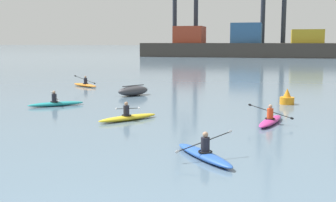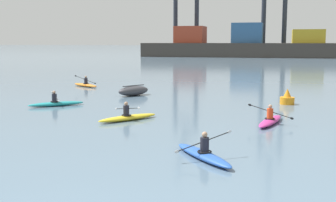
{
  "view_description": "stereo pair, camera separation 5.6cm",
  "coord_description": "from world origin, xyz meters",
  "px_view_note": "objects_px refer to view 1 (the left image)",
  "views": [
    {
      "loc": [
        3.46,
        -6.22,
        3.96
      ],
      "look_at": [
        -2.48,
        16.99,
        0.6
      ],
      "focal_mm": 45.78,
      "sensor_mm": 36.0,
      "label": 1
    },
    {
      "loc": [
        3.52,
        -6.2,
        3.96
      ],
      "look_at": [
        -2.48,
        16.99,
        0.6
      ],
      "focal_mm": 45.78,
      "sensor_mm": 36.0,
      "label": 2
    }
  ],
  "objects_px": {
    "channel_buoy": "(287,99)",
    "kayak_orange": "(85,85)",
    "kayak_blue": "(204,154)",
    "capsized_dinghy": "(133,91)",
    "kayak_yellow": "(128,117)",
    "kayak_magenta": "(270,120)",
    "kayak_teal": "(56,103)",
    "container_barge": "(245,46)"
  },
  "relations": [
    {
      "from": "capsized_dinghy",
      "to": "kayak_orange",
      "type": "bearing_deg",
      "value": 141.59
    },
    {
      "from": "channel_buoy",
      "to": "kayak_magenta",
      "type": "height_order",
      "value": "channel_buoy"
    },
    {
      "from": "kayak_orange",
      "to": "kayak_blue",
      "type": "bearing_deg",
      "value": -55.56
    },
    {
      "from": "capsized_dinghy",
      "to": "kayak_orange",
      "type": "relative_size",
      "value": 0.87
    },
    {
      "from": "capsized_dinghy",
      "to": "kayak_yellow",
      "type": "xyz_separation_m",
      "value": [
        2.97,
        -9.48,
        -0.18
      ]
    },
    {
      "from": "channel_buoy",
      "to": "kayak_orange",
      "type": "bearing_deg",
      "value": 158.87
    },
    {
      "from": "capsized_dinghy",
      "to": "kayak_yellow",
      "type": "relative_size",
      "value": 0.91
    },
    {
      "from": "container_barge",
      "to": "kayak_orange",
      "type": "xyz_separation_m",
      "value": [
        -8.2,
        -75.45,
        -2.57
      ]
    },
    {
      "from": "kayak_magenta",
      "to": "kayak_blue",
      "type": "xyz_separation_m",
      "value": [
        -2.08,
        -6.93,
        0.0
      ]
    },
    {
      "from": "capsized_dinghy",
      "to": "channel_buoy",
      "type": "xyz_separation_m",
      "value": [
        10.84,
        -1.7,
        0.01
      ]
    },
    {
      "from": "kayak_yellow",
      "to": "kayak_orange",
      "type": "bearing_deg",
      "value": 122.42
    },
    {
      "from": "capsized_dinghy",
      "to": "kayak_teal",
      "type": "distance_m",
      "value": 6.72
    },
    {
      "from": "kayak_magenta",
      "to": "kayak_orange",
      "type": "distance_m",
      "value": 20.99
    },
    {
      "from": "capsized_dinghy",
      "to": "kayak_yellow",
      "type": "bearing_deg",
      "value": -72.57
    },
    {
      "from": "kayak_orange",
      "to": "kayak_teal",
      "type": "relative_size",
      "value": 1.08
    },
    {
      "from": "kayak_magenta",
      "to": "kayak_yellow",
      "type": "xyz_separation_m",
      "value": [
        -6.97,
        -0.85,
        -0.0
      ]
    },
    {
      "from": "kayak_yellow",
      "to": "kayak_teal",
      "type": "height_order",
      "value": "same"
    },
    {
      "from": "container_barge",
      "to": "kayak_teal",
      "type": "xyz_separation_m",
      "value": [
        -5.01,
        -86.36,
        -2.57
      ]
    },
    {
      "from": "kayak_yellow",
      "to": "kayak_teal",
      "type": "distance_m",
      "value": 6.84
    },
    {
      "from": "capsized_dinghy",
      "to": "kayak_blue",
      "type": "bearing_deg",
      "value": -63.17
    },
    {
      "from": "channel_buoy",
      "to": "capsized_dinghy",
      "type": "bearing_deg",
      "value": 171.09
    },
    {
      "from": "channel_buoy",
      "to": "kayak_blue",
      "type": "distance_m",
      "value": 14.18
    },
    {
      "from": "kayak_yellow",
      "to": "kayak_teal",
      "type": "xyz_separation_m",
      "value": [
        -5.91,
        3.43,
        0.0
      ]
    },
    {
      "from": "kayak_magenta",
      "to": "kayak_blue",
      "type": "height_order",
      "value": "same"
    },
    {
      "from": "channel_buoy",
      "to": "kayak_yellow",
      "type": "xyz_separation_m",
      "value": [
        -7.87,
        -7.78,
        -0.19
      ]
    },
    {
      "from": "kayak_orange",
      "to": "kayak_yellow",
      "type": "relative_size",
      "value": 1.04
    },
    {
      "from": "capsized_dinghy",
      "to": "kayak_teal",
      "type": "xyz_separation_m",
      "value": [
        -2.94,
        -6.04,
        -0.18
      ]
    },
    {
      "from": "channel_buoy",
      "to": "kayak_teal",
      "type": "bearing_deg",
      "value": -162.51
    },
    {
      "from": "kayak_magenta",
      "to": "channel_buoy",
      "type": "bearing_deg",
      "value": 82.65
    },
    {
      "from": "container_barge",
      "to": "kayak_teal",
      "type": "bearing_deg",
      "value": -93.32
    },
    {
      "from": "kayak_magenta",
      "to": "kayak_blue",
      "type": "bearing_deg",
      "value": -106.66
    },
    {
      "from": "container_barge",
      "to": "kayak_magenta",
      "type": "height_order",
      "value": "container_barge"
    },
    {
      "from": "channel_buoy",
      "to": "kayak_magenta",
      "type": "xyz_separation_m",
      "value": [
        -0.89,
        -6.93,
        -0.19
      ]
    },
    {
      "from": "kayak_teal",
      "to": "capsized_dinghy",
      "type": "bearing_deg",
      "value": 64.05
    },
    {
      "from": "container_barge",
      "to": "kayak_blue",
      "type": "relative_size",
      "value": 17.71
    },
    {
      "from": "channel_buoy",
      "to": "kayak_blue",
      "type": "xyz_separation_m",
      "value": [
        -2.97,
        -13.86,
        -0.19
      ]
    },
    {
      "from": "kayak_magenta",
      "to": "kayak_teal",
      "type": "bearing_deg",
      "value": 168.67
    },
    {
      "from": "kayak_yellow",
      "to": "kayak_blue",
      "type": "distance_m",
      "value": 7.81
    },
    {
      "from": "capsized_dinghy",
      "to": "kayak_magenta",
      "type": "height_order",
      "value": "kayak_magenta"
    },
    {
      "from": "kayak_orange",
      "to": "channel_buoy",
      "type": "bearing_deg",
      "value": -21.13
    },
    {
      "from": "capsized_dinghy",
      "to": "kayak_magenta",
      "type": "distance_m",
      "value": 13.17
    },
    {
      "from": "kayak_orange",
      "to": "container_barge",
      "type": "bearing_deg",
      "value": 83.8
    }
  ]
}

